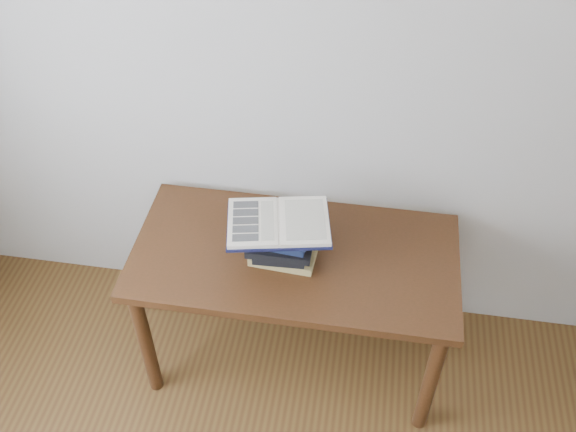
# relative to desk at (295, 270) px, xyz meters

# --- Properties ---
(desk) EXTENTS (1.29, 0.65, 0.69)m
(desk) POSITION_rel_desk_xyz_m (0.00, 0.00, 0.00)
(desk) COLOR #3F200F
(desk) RESTS_ON ground
(book_stack) EXTENTS (0.27, 0.20, 0.19)m
(book_stack) POSITION_rel_desk_xyz_m (-0.05, -0.03, 0.19)
(book_stack) COLOR #98864E
(book_stack) RESTS_ON desk
(open_book) EXTENTS (0.43, 0.33, 0.03)m
(open_book) POSITION_rel_desk_xyz_m (-0.06, -0.04, 0.30)
(open_book) COLOR black
(open_book) RESTS_ON book_stack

